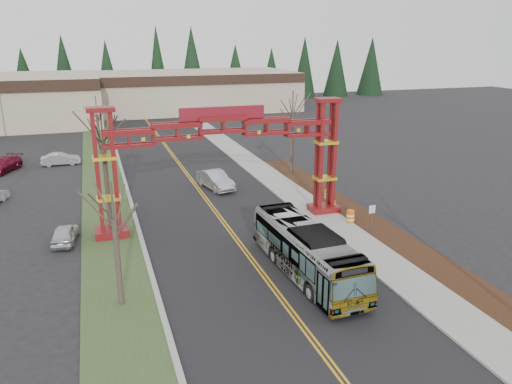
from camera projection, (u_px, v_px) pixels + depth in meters
name	position (u px, v px, depth m)	size (l,w,h in m)	color
ground	(337.00, 373.00, 20.37)	(200.00, 200.00, 0.00)	black
road	(204.00, 196.00, 43.05)	(12.00, 110.00, 0.02)	black
lane_line_left	(202.00, 196.00, 43.01)	(0.12, 100.00, 0.01)	orange
lane_line_right	(205.00, 196.00, 43.08)	(0.12, 100.00, 0.01)	orange
curb_right	(271.00, 189.00, 44.87)	(0.30, 110.00, 0.15)	#9E9F9A
sidewalk_right	(286.00, 188.00, 45.30)	(2.60, 110.00, 0.14)	gray
landscape_strip	(407.00, 247.00, 32.48)	(2.60, 50.00, 0.12)	black
grass_median	(108.00, 205.00, 40.65)	(4.00, 110.00, 0.08)	#324623
curb_left	(131.00, 203.00, 41.19)	(0.30, 110.00, 0.15)	#9E9F9A
gateway_arch	(223.00, 144.00, 34.93)	(18.20, 1.60, 8.90)	maroon
retail_building_east	(192.00, 91.00, 94.86)	(38.00, 20.30, 7.00)	tan
conifer_treeline	(133.00, 72.00, 101.99)	(116.10, 5.60, 13.00)	black
transit_bus	(306.00, 251.00, 28.41)	(2.49, 10.66, 2.97)	#A2A5AA
silver_sedan	(215.00, 180.00, 45.09)	(1.70, 4.87, 1.60)	#A5A8AD
parked_car_near_a	(65.00, 234.00, 33.23)	(1.47, 3.65, 1.24)	silver
parked_car_mid_a	(3.00, 165.00, 50.81)	(2.02, 4.97, 1.44)	maroon
parked_car_far_a	(61.00, 159.00, 53.56)	(1.39, 3.97, 1.31)	#B2B3BA
bare_tree_median_near	(114.00, 220.00, 24.21)	(2.88, 2.88, 6.58)	#382D26
bare_tree_median_mid	(103.00, 141.00, 33.78)	(3.28, 3.28, 8.64)	#382D26
bare_tree_median_far	(97.00, 115.00, 54.97)	(3.01, 3.01, 7.02)	#382D26
bare_tree_right_far	(293.00, 114.00, 48.39)	(3.41, 3.41, 8.29)	#382D26
street_sign	(372.00, 213.00, 34.49)	(0.47, 0.06, 2.06)	#3F3F44
barrel_south	(350.00, 217.00, 36.50)	(0.58, 0.58, 1.07)	orange
barrel_mid	(333.00, 206.00, 39.28)	(0.48, 0.48, 0.88)	orange
barrel_north	(327.00, 195.00, 41.88)	(0.50, 0.50, 0.93)	orange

